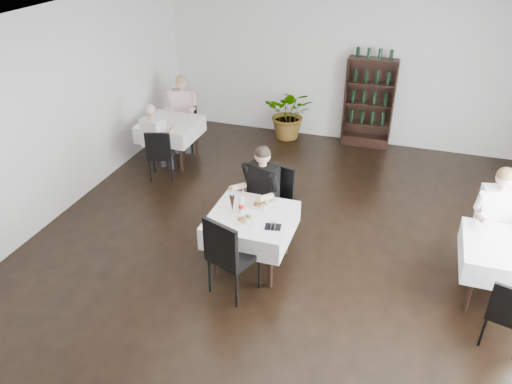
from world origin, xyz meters
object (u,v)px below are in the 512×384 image
potted_tree (290,113)px  diner_main (259,189)px  wine_shelf (369,104)px  main_table (251,225)px

potted_tree → diner_main: (0.54, -3.65, 0.31)m
diner_main → potted_tree: bearing=98.4°
wine_shelf → main_table: bearing=-101.8°
wine_shelf → main_table: (-0.90, -4.31, -0.23)m
main_table → potted_tree: bearing=98.3°
wine_shelf → potted_tree: 1.55m
wine_shelf → main_table: 4.41m
potted_tree → diner_main: size_ratio=0.73×
wine_shelf → potted_tree: wine_shelf is taller
main_table → wine_shelf: bearing=78.2°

